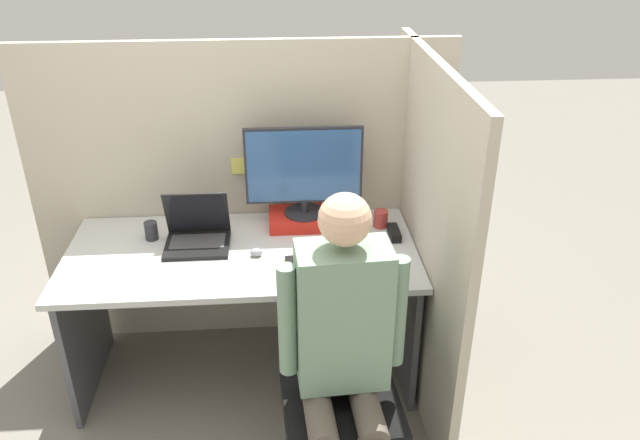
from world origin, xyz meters
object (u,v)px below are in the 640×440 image
object	(u,v)px
monitor	(304,169)
coffee_mug	(381,219)
stapler	(394,233)
carrot_toy	(288,271)
office_chair	(340,374)
pen_cup	(151,231)
paper_box	(305,219)
person	(343,344)
laptop	(197,235)

from	to	relation	value
monitor	coffee_mug	xyz separation A→B (m)	(0.38, -0.05, -0.26)
stapler	carrot_toy	world-z (taller)	carrot_toy
office_chair	pen_cup	size ratio (longest dim) A/B	10.71
pen_cup	paper_box	bearing A→B (deg)	7.46
person	laptop	bearing A→B (deg)	126.16
paper_box	monitor	world-z (taller)	monitor
office_chair	person	xyz separation A→B (m)	(-0.01, -0.15, 0.28)
stapler	person	xyz separation A→B (m)	(-0.34, -0.84, 0.01)
paper_box	stapler	world-z (taller)	paper_box
carrot_toy	coffee_mug	bearing A→B (deg)	41.73
pen_cup	stapler	bearing A→B (deg)	-2.98
person	pen_cup	size ratio (longest dim) A/B	14.99
paper_box	person	xyz separation A→B (m)	(0.09, -1.00, -0.00)
laptop	office_chair	xyz separation A→B (m)	(0.62, -0.68, -0.30)
monitor	laptop	bearing A→B (deg)	-161.96
paper_box	laptop	size ratio (longest dim) A/B	1.17
stapler	pen_cup	distance (m)	1.18
laptop	coffee_mug	size ratio (longest dim) A/B	3.51
stapler	person	bearing A→B (deg)	-112.06
laptop	pen_cup	world-z (taller)	laptop
carrot_toy	pen_cup	distance (m)	0.75
monitor	stapler	world-z (taller)	monitor
paper_box	coffee_mug	xyz separation A→B (m)	(0.38, -0.05, 0.01)
carrot_toy	pen_cup	size ratio (longest dim) A/B	1.75
paper_box	stapler	size ratio (longest dim) A/B	2.47
paper_box	carrot_toy	distance (m)	0.49
monitor	carrot_toy	xyz separation A→B (m)	(-0.10, -0.48, -0.28)
office_chair	coffee_mug	world-z (taller)	office_chair
paper_box	laptop	xyz separation A→B (m)	(-0.52, -0.17, 0.02)
coffee_mug	pen_cup	bearing A→B (deg)	-177.55
carrot_toy	coffee_mug	xyz separation A→B (m)	(0.48, 0.43, 0.02)
coffee_mug	pen_cup	xyz separation A→B (m)	(-1.13, -0.05, 0.00)
carrot_toy	pen_cup	world-z (taller)	pen_cup
laptop	stapler	world-z (taller)	laptop
stapler	office_chair	distance (m)	0.81
monitor	coffee_mug	distance (m)	0.46
monitor	paper_box	bearing A→B (deg)	-90.00
monitor	office_chair	world-z (taller)	monitor
carrot_toy	pen_cup	xyz separation A→B (m)	(-0.65, 0.38, 0.02)
person	coffee_mug	distance (m)	1.00
carrot_toy	monitor	bearing A→B (deg)	78.61
stapler	coffee_mug	size ratio (longest dim) A/B	1.67
laptop	carrot_toy	size ratio (longest dim) A/B	1.91
coffee_mug	office_chair	bearing A→B (deg)	-109.47
paper_box	monitor	distance (m)	0.27
paper_box	office_chair	xyz separation A→B (m)	(0.10, -0.85, -0.28)
person	coffee_mug	bearing A→B (deg)	72.98
paper_box	person	distance (m)	1.01
pen_cup	carrot_toy	bearing A→B (deg)	-30.12
paper_box	person	size ratio (longest dim) A/B	0.26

